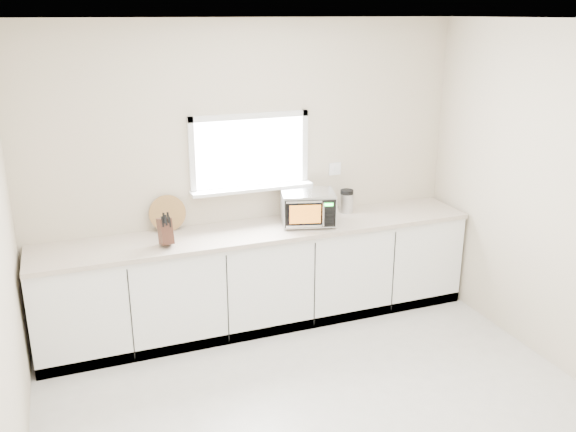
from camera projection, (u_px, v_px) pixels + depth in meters
name	position (u px, v px, depth m)	size (l,w,h in m)	color
back_wall	(250.00, 172.00, 5.51)	(4.00, 0.17, 2.70)	beige
cabinets	(261.00, 278.00, 5.54)	(3.92, 0.60, 0.88)	white
countertop	(261.00, 231.00, 5.39)	(3.92, 0.64, 0.04)	beige
microwave	(308.00, 207.00, 5.46)	(0.54, 0.47, 0.30)	black
knife_block	(165.00, 231.00, 4.96)	(0.11, 0.21, 0.30)	#422317
cutting_board	(167.00, 213.00, 5.29)	(0.32, 0.32, 0.02)	olive
coffee_grinder	(347.00, 201.00, 5.80)	(0.15, 0.15, 0.23)	#B9BCC1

